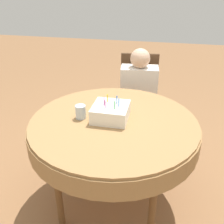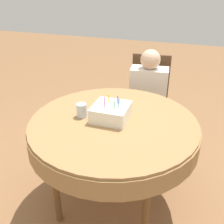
# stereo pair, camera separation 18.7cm
# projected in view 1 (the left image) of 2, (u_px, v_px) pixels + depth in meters

# --- Properties ---
(ground_plane) EXTENTS (12.00, 12.00, 0.00)m
(ground_plane) POSITION_uv_depth(u_px,v_px,m) (113.00, 199.00, 2.26)
(ground_plane) COLOR #8C603D
(dining_table) EXTENTS (1.24, 1.24, 0.78)m
(dining_table) POSITION_uv_depth(u_px,v_px,m) (114.00, 131.00, 1.94)
(dining_table) COLOR #9E7547
(dining_table) RESTS_ON ground_plane
(chair) EXTENTS (0.49, 0.49, 0.97)m
(chair) POSITION_uv_depth(u_px,v_px,m) (138.00, 99.00, 2.88)
(chair) COLOR #4C331E
(chair) RESTS_ON ground_plane
(person) EXTENTS (0.39, 0.33, 1.08)m
(person) POSITION_uv_depth(u_px,v_px,m) (139.00, 91.00, 2.72)
(person) COLOR #DBB293
(person) RESTS_ON ground_plane
(birthday_cake) EXTENTS (0.25, 0.25, 0.17)m
(birthday_cake) POSITION_uv_depth(u_px,v_px,m) (111.00, 112.00, 1.89)
(birthday_cake) COLOR white
(birthday_cake) RESTS_ON dining_table
(drinking_glass) EXTENTS (0.08, 0.08, 0.10)m
(drinking_glass) POSITION_uv_depth(u_px,v_px,m) (81.00, 112.00, 1.91)
(drinking_glass) COLOR silver
(drinking_glass) RESTS_ON dining_table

